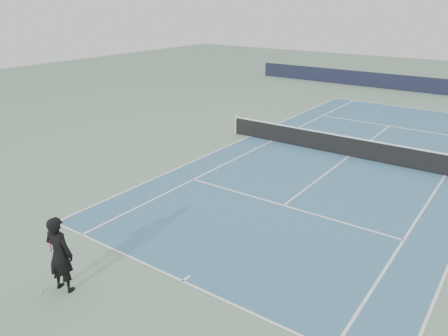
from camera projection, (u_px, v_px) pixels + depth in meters
The scene contains 6 objects.
ground at pixel (349, 156), 20.33m from camera, with size 80.00×80.00×0.00m, color gray.
court_surface at pixel (349, 156), 20.32m from camera, with size 10.97×23.77×0.01m, color #3A6A89.
tennis_net at pixel (350, 146), 20.14m from camera, with size 12.90×0.10×1.07m.
windscreen_far at pixel (434, 86), 33.68m from camera, with size 30.00×0.25×1.20m, color black.
tennis_player at pixel (60, 254), 10.67m from camera, with size 0.88×0.70×2.03m.
tennis_ball at pixel (41, 292), 10.86m from camera, with size 0.06×0.06×0.06m, color yellow.
Camera 1 is at (6.39, -18.97, 6.83)m, focal length 35.00 mm.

